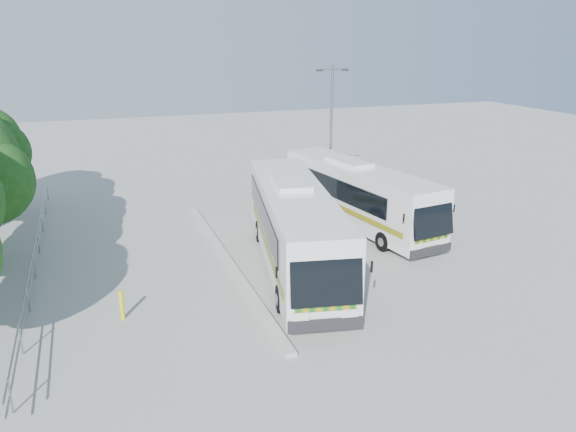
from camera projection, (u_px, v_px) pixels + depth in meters
name	position (u px, v px, depth m)	size (l,w,h in m)	color
ground	(294.00, 273.00, 23.16)	(100.00, 100.00, 0.00)	gray
kerb_divider	(227.00, 261.00, 24.18)	(0.40, 16.00, 0.15)	#B2B2AD
railing	(35.00, 253.00, 23.28)	(0.06, 22.00, 1.00)	gray
coach_main	(295.00, 226.00, 23.13)	(4.77, 12.47, 3.39)	silver
coach_adjacent	(358.00, 194.00, 28.43)	(3.84, 11.37, 3.10)	silver
lamppost	(331.00, 126.00, 32.99)	(1.89, 0.39, 7.71)	gray
bollard	(122.00, 305.00, 19.25)	(0.15, 0.15, 1.04)	yellow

